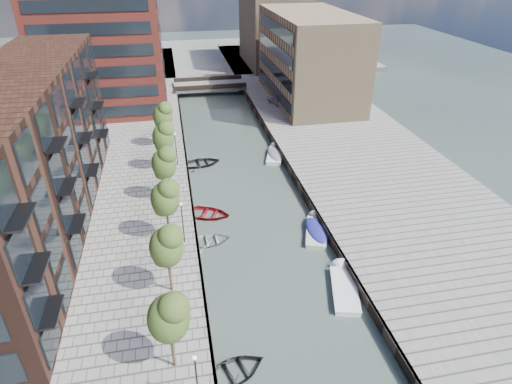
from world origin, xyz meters
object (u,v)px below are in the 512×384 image
object	(u,v)px
sloop_2	(207,216)
sloop_4	(202,165)
sloop_3	(210,243)
motorboat_2	(343,285)
car	(276,100)
motorboat_3	(316,230)
motorboat_4	(275,154)
tree_6	(163,115)
sloop_0	(234,375)
bridge	(210,85)
tree_1	(168,316)
tree_4	(164,162)
tree_5	(163,136)
tree_2	(166,245)
tree_3	(165,197)

from	to	relation	value
sloop_2	sloop_4	bearing A→B (deg)	21.45
sloop_3	motorboat_2	xyz separation A→B (m)	(10.10, -8.02, 0.11)
car	motorboat_3	bearing A→B (deg)	-116.29
sloop_3	motorboat_4	bearing A→B (deg)	-37.18
tree_6	sloop_0	size ratio (longest dim) A/B	1.31
sloop_2	bridge	bearing A→B (deg)	17.31
bridge	tree_1	world-z (taller)	tree_1
tree_1	sloop_4	bearing A→B (deg)	82.04
motorboat_4	sloop_3	bearing A→B (deg)	-121.05
tree_4	sloop_2	size ratio (longest dim) A/B	1.22
tree_4	motorboat_4	world-z (taller)	tree_4
tree_5	sloop_3	xyz separation A→B (m)	(3.57, -14.18, -5.31)
sloop_0	motorboat_3	bearing A→B (deg)	-53.93
sloop_2	motorboat_4	size ratio (longest dim) A/B	0.85
tree_5	bridge	bearing A→B (deg)	75.56
tree_1	sloop_3	world-z (taller)	tree_1
tree_5	motorboat_3	distance (m)	20.66
car	tree_5	bearing A→B (deg)	-150.24
motorboat_2	motorboat_4	world-z (taller)	motorboat_2
motorboat_2	motorboat_3	size ratio (longest dim) A/B	1.05
tree_2	tree_4	size ratio (longest dim) A/B	1.00
sloop_2	sloop_3	world-z (taller)	sloop_2
tree_4	motorboat_2	bearing A→B (deg)	-48.02
tree_4	sloop_2	distance (m)	7.01
tree_4	motorboat_3	size ratio (longest dim) A/B	1.05
sloop_2	tree_1	bearing A→B (deg)	-168.00
tree_1	tree_6	world-z (taller)	same
bridge	sloop_2	bearing A→B (deg)	-96.31
tree_6	sloop_4	xyz separation A→B (m)	(4.25, -4.63, -5.31)
motorboat_3	motorboat_4	distance (m)	17.62
car	sloop_3	bearing A→B (deg)	-131.89
tree_4	car	xyz separation A→B (m)	(18.52, 28.05, -3.64)
tree_3	motorboat_4	size ratio (longest dim) A/B	1.04
tree_5	sloop_0	size ratio (longest dim) A/B	1.31
tree_5	sloop_3	bearing A→B (deg)	-75.86
bridge	sloop_3	distance (m)	47.46
tree_3	tree_4	xyz separation A→B (m)	(0.00, 7.00, 0.00)
motorboat_3	motorboat_4	bearing A→B (deg)	89.55
tree_2	motorboat_4	xyz separation A→B (m)	(14.06, 24.24, -5.09)
sloop_2	motorboat_2	world-z (taller)	motorboat_2
tree_6	sloop_2	bearing A→B (deg)	-77.09
sloop_3	tree_2	bearing A→B (deg)	146.22
bridge	car	xyz separation A→B (m)	(10.02, -11.95, 0.28)
sloop_0	sloop_4	bearing A→B (deg)	-19.39
tree_5	tree_3	bearing A→B (deg)	-90.00
tree_6	sloop_4	world-z (taller)	tree_6
sloop_0	motorboat_4	distance (m)	33.61
tree_3	motorboat_4	xyz separation A→B (m)	(14.06, 17.24, -5.09)
tree_1	motorboat_2	distance (m)	15.74
bridge	motorboat_4	world-z (taller)	bridge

